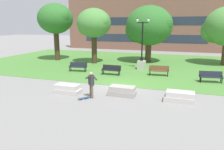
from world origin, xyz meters
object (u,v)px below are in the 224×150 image
(concrete_block_left, at_px, (122,91))
(park_bench_near_right, at_px, (78,66))
(park_bench_near_left, at_px, (111,69))
(park_bench_far_left, at_px, (159,70))
(park_bench_far_right, at_px, (211,76))
(skateboard, at_px, (86,97))
(concrete_block_right, at_px, (180,97))
(concrete_block_center, at_px, (68,89))
(lamp_post_left, at_px, (142,59))
(person_skateboarder, at_px, (91,83))

(concrete_block_left, relative_size, park_bench_near_right, 0.97)
(park_bench_near_right, bearing_deg, park_bench_near_left, -6.36)
(park_bench_far_left, relative_size, park_bench_far_right, 0.99)
(skateboard, bearing_deg, park_bench_far_right, 41.04)
(skateboard, distance_m, park_bench_far_right, 10.51)
(concrete_block_left, xyz_separation_m, park_bench_near_left, (-2.66, 5.54, 0.23))
(park_bench_far_left, bearing_deg, concrete_block_right, -72.89)
(concrete_block_center, distance_m, park_bench_near_right, 7.22)
(park_bench_far_left, relative_size, lamp_post_left, 0.35)
(skateboard, relative_size, lamp_post_left, 0.18)
(concrete_block_left, distance_m, person_skateboarder, 2.16)
(person_skateboarder, bearing_deg, lamp_post_left, 82.84)
(park_bench_far_right, bearing_deg, person_skateboarder, -139.21)
(concrete_block_center, relative_size, park_bench_near_left, 1.00)
(person_skateboarder, bearing_deg, park_bench_far_right, 40.79)
(concrete_block_left, xyz_separation_m, park_bench_near_right, (-6.32, 5.95, 0.23))
(park_bench_near_left, height_order, park_bench_far_left, same)
(park_bench_near_right, xyz_separation_m, lamp_post_left, (5.83, 3.06, 0.54))
(concrete_block_right, bearing_deg, skateboard, -166.36)
(concrete_block_left, relative_size, park_bench_near_left, 1.00)
(concrete_block_left, relative_size, park_bench_far_right, 0.97)
(park_bench_near_left, height_order, park_bench_far_right, same)
(skateboard, relative_size, park_bench_near_right, 0.51)
(person_skateboarder, xyz_separation_m, park_bench_near_left, (-0.91, 6.61, -0.44))
(concrete_block_right, relative_size, park_bench_near_right, 0.97)
(skateboard, relative_size, park_bench_far_right, 0.50)
(park_bench_far_right, bearing_deg, concrete_block_center, -146.66)
(concrete_block_right, bearing_deg, park_bench_near_right, 149.19)
(park_bench_near_right, bearing_deg, lamp_post_left, 27.64)
(concrete_block_right, bearing_deg, park_bench_far_left, 107.11)
(person_skateboarder, bearing_deg, skateboard, -132.79)
(skateboard, distance_m, park_bench_near_left, 6.96)
(park_bench_far_left, bearing_deg, skateboard, -114.39)
(park_bench_far_right, bearing_deg, lamp_post_left, 151.37)
(park_bench_near_right, bearing_deg, concrete_block_center, -68.43)
(concrete_block_left, bearing_deg, park_bench_near_left, 115.61)
(park_bench_near_left, relative_size, park_bench_far_left, 0.98)
(concrete_block_center, height_order, park_bench_near_left, park_bench_near_left)
(park_bench_far_right, height_order, lamp_post_left, lamp_post_left)
(park_bench_far_right, bearing_deg, park_bench_near_left, 179.89)
(concrete_block_right, distance_m, park_bench_far_left, 6.95)
(person_skateboarder, xyz_separation_m, park_bench_far_left, (3.35, 7.71, -0.44))
(skateboard, bearing_deg, lamp_post_left, 81.53)
(person_skateboarder, distance_m, park_bench_far_left, 8.42)
(lamp_post_left, bearing_deg, park_bench_near_left, -122.10)
(lamp_post_left, bearing_deg, park_bench_far_left, -48.49)
(park_bench_far_left, bearing_deg, person_skateboarder, -113.50)
(concrete_block_right, height_order, park_bench_near_right, park_bench_near_right)
(park_bench_near_right, height_order, lamp_post_left, lamp_post_left)
(concrete_block_center, bearing_deg, lamp_post_left, 71.96)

